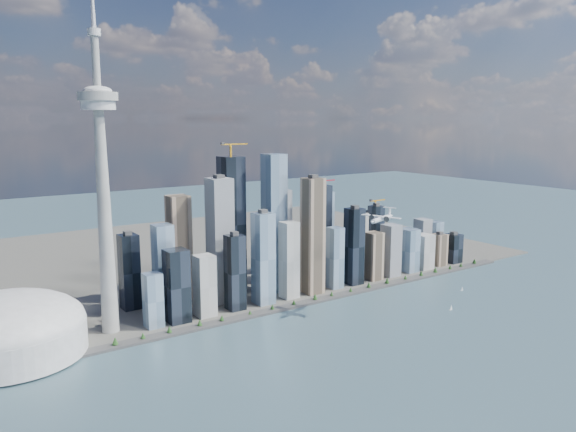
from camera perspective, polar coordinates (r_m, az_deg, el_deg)
ground at (r=813.36m, az=11.05°, el=-13.79°), size 4000.00×4000.00×0.00m
seawall at (r=990.44m, az=0.58°, el=-9.10°), size 1100.00×22.00×4.00m
land at (r=1368.77m, az=-10.34°, el=-3.92°), size 1400.00×900.00×3.00m
shoreline_trees at (r=988.25m, az=0.58°, el=-8.72°), size 960.53×7.20×8.80m
skyscraper_cluster at (r=1068.61m, az=0.53°, el=-2.95°), size 736.00×142.00×278.49m
needle_tower at (r=864.62m, az=-18.33°, el=3.53°), size 56.00×56.00×550.50m
dome_stadium at (r=870.09m, az=-26.43°, el=-10.28°), size 200.00×200.00×86.00m
airplane at (r=936.26m, az=9.52°, el=-0.21°), size 75.01×67.14×18.87m
sailboat_west at (r=1013.61m, az=16.24°, el=-8.98°), size 7.45×2.00×10.40m
sailboat_east at (r=1129.28m, az=17.26°, el=-7.11°), size 6.06×2.45×8.37m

